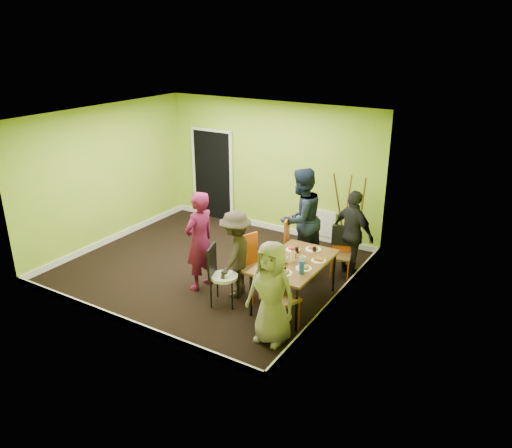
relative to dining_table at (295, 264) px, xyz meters
The scene contains 28 objects.
ground 2.08m from the dining_table, 169.80° to the left, with size 5.00×5.00×0.00m, color black.
room_walls 2.01m from the dining_table, 168.70° to the left, with size 5.04×4.54×2.82m.
dining_table is the anchor object (origin of this frame).
chair_left_far 1.02m from the dining_table, 118.65° to the left, with size 0.56×0.55×1.07m.
chair_left_near 0.74m from the dining_table, behind, with size 0.56×0.56×1.05m.
chair_back_end 1.41m from the dining_table, 80.72° to the left, with size 0.48×0.52×0.89m.
chair_front_end 0.88m from the dining_table, 81.06° to the right, with size 0.58×0.58×1.09m.
chair_bentwood 1.19m from the dining_table, 149.12° to the right, with size 0.49×0.48×0.99m.
easel 2.18m from the dining_table, 89.06° to the left, with size 0.66×0.62×1.65m.
plate_near_left 0.41m from the dining_table, 121.71° to the left, with size 0.24×0.24×0.01m, color white.
plate_near_right 0.42m from the dining_table, 114.88° to the right, with size 0.23×0.23×0.01m, color white.
plate_far_back 0.54m from the dining_table, 83.45° to the left, with size 0.26×0.26×0.01m, color white.
plate_far_front 0.48m from the dining_table, 82.93° to the right, with size 0.25×0.25×0.01m, color white.
plate_wall_back 0.37m from the dining_table, 30.38° to the left, with size 0.23×0.23×0.01m, color white.
plate_wall_front 0.31m from the dining_table, 36.99° to the right, with size 0.25×0.25×0.01m, color white.
thermos 0.17m from the dining_table, 109.97° to the right, with size 0.07×0.07×0.21m, color white.
blue_bottle 0.46m from the dining_table, 50.11° to the right, with size 0.08×0.08×0.20m, color #184AB4.
orange_bottle 0.16m from the dining_table, 115.78° to the left, with size 0.04×0.04×0.08m, color #EA5A16.
glass_mid 0.34m from the dining_table, 112.24° to the left, with size 0.07×0.07×0.09m, color black.
glass_back 0.49m from the dining_table, 75.92° to the left, with size 0.06×0.06×0.08m, color black.
glass_front 0.46m from the dining_table, 83.90° to the right, with size 0.06×0.06×0.09m, color black.
cup_a 0.22m from the dining_table, 125.54° to the right, with size 0.13×0.13×0.10m, color white.
cup_b 0.16m from the dining_table, 11.44° to the left, with size 0.10×0.10×0.10m, color white.
person_standing 1.65m from the dining_table, 167.91° to the right, with size 0.62×0.41×1.71m, color #611038.
person_left_far 1.37m from the dining_table, 112.74° to the left, with size 0.92×0.71×1.89m, color #141E33.
person_left_near 0.99m from the dining_table, 166.26° to the right, with size 0.95×0.54×1.46m, color #312820.
person_back_end 1.53m from the dining_table, 75.09° to the left, with size 0.91×0.38×1.56m, color #222127.
person_front_end 1.10m from the dining_table, 79.95° to the right, with size 0.74×0.48×1.51m, color gray.
Camera 1 is at (5.06, -6.71, 4.13)m, focal length 35.00 mm.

